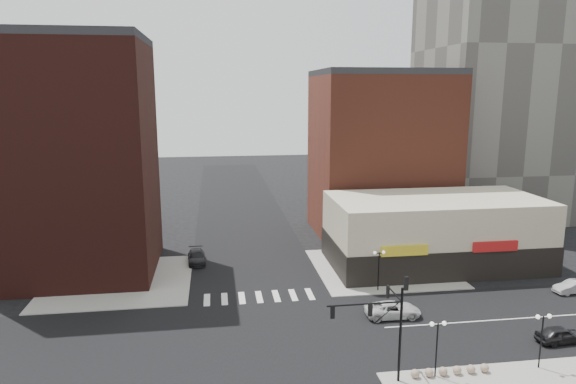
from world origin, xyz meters
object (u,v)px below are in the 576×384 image
object	(u,v)px
white_suv	(393,310)
dark_sedan_north	(197,257)
traffic_signal	(386,315)
street_lamp_ne	(379,260)
silver_sedan	(573,287)
dark_sedan_east	(561,335)
street_lamp_se_a	(437,335)
street_lamp_se_b	(543,327)

from	to	relation	value
white_suv	dark_sedan_north	world-z (taller)	dark_sedan_north
white_suv	dark_sedan_north	distance (m)	25.11
traffic_signal	dark_sedan_north	world-z (taller)	traffic_signal
street_lamp_ne	traffic_signal	bearing A→B (deg)	-106.75
street_lamp_ne	silver_sedan	bearing A→B (deg)	-9.60
traffic_signal	dark_sedan_east	xyz separation A→B (m)	(15.99, 3.28, -4.28)
silver_sedan	dark_sedan_north	bearing A→B (deg)	-116.86
dark_sedan_east	dark_sedan_north	size ratio (longest dim) A/B	0.82
traffic_signal	white_suv	xyz separation A→B (m)	(4.19, 9.83, -4.27)
traffic_signal	street_lamp_ne	xyz separation A→B (m)	(4.76, 15.83, -1.67)
traffic_signal	dark_sedan_east	world-z (taller)	traffic_signal
street_lamp_ne	dark_sedan_north	xyz separation A→B (m)	(-18.50, 11.58, -2.59)
street_lamp_se_a	silver_sedan	world-z (taller)	street_lamp_se_a
street_lamp_se_b	dark_sedan_north	bearing A→B (deg)	132.76
street_lamp_se_a	street_lamp_se_b	xyz separation A→B (m)	(8.00, 0.00, 0.00)
street_lamp_se_a	white_suv	xyz separation A→B (m)	(0.43, 10.00, -2.59)
traffic_signal	street_lamp_se_b	distance (m)	11.88
traffic_signal	street_lamp_ne	distance (m)	16.62
street_lamp_se_b	white_suv	world-z (taller)	street_lamp_se_b
street_lamp_se_a	street_lamp_ne	world-z (taller)	same
white_suv	silver_sedan	distance (m)	20.01
street_lamp_se_a	dark_sedan_east	xyz separation A→B (m)	(12.22, 3.45, -2.61)
traffic_signal	white_suv	size ratio (longest dim) A/B	1.55
dark_sedan_east	dark_sedan_north	xyz separation A→B (m)	(-29.72, 24.13, 0.03)
traffic_signal	dark_sedan_north	bearing A→B (deg)	116.62
traffic_signal	silver_sedan	size ratio (longest dim) A/B	2.02
dark_sedan_north	dark_sedan_east	bearing A→B (deg)	-42.64
traffic_signal	silver_sedan	xyz separation A→B (m)	(24.02, 12.58, -4.33)
street_lamp_se_a	dark_sedan_north	distance (m)	32.76
street_lamp_se_a	street_lamp_ne	distance (m)	16.03
silver_sedan	street_lamp_ne	bearing A→B (deg)	-105.01
street_lamp_ne	dark_sedan_north	bearing A→B (deg)	147.96
street_lamp_ne	dark_sedan_east	size ratio (longest dim) A/B	1.04
street_lamp_se_b	dark_sedan_east	xyz separation A→B (m)	(4.22, 3.45, -2.61)
traffic_signal	white_suv	bearing A→B (deg)	66.89
dark_sedan_east	traffic_signal	bearing A→B (deg)	99.27
street_lamp_ne	silver_sedan	xyz separation A→B (m)	(19.25, -3.26, -2.66)
street_lamp_se_b	white_suv	xyz separation A→B (m)	(-7.57, 10.00, -2.59)
street_lamp_ne	dark_sedan_north	distance (m)	21.98
street_lamp_se_a	street_lamp_ne	xyz separation A→B (m)	(1.00, 16.00, 0.00)
street_lamp_ne	silver_sedan	size ratio (longest dim) A/B	1.08
street_lamp_se_b	dark_sedan_east	world-z (taller)	street_lamp_se_b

